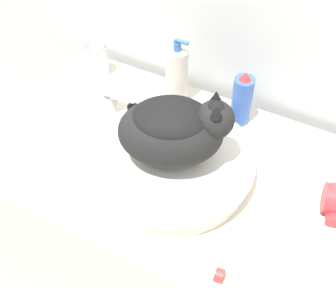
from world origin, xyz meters
The scene contains 8 objects.
vanity_counter centered at (0.00, 0.29, 0.44)m, with size 1.05×0.58×0.88m.
sink_basin centered at (-0.04, 0.26, 0.92)m, with size 0.41×0.41×0.06m.
cat centered at (-0.03, 0.27, 1.03)m, with size 0.32×0.26×0.18m.
faucet centered at (-0.27, 0.36, 0.96)m, with size 0.14×0.08×0.14m.
soap_pump_bottle centered at (-0.15, 0.51, 0.97)m, with size 0.06×0.06×0.21m.
deodorant_stick centered at (-0.40, 0.51, 0.95)m, with size 0.05×0.05×0.13m.
spray_bottle_trigger centered at (0.05, 0.51, 0.96)m, with size 0.05×0.05×0.17m.
cream_tube centered at (0.13, 0.05, 0.90)m, with size 0.14×0.04×0.03m.
Camera 1 is at (0.30, -0.40, 1.79)m, focal length 50.00 mm.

